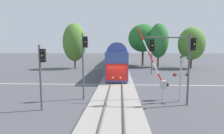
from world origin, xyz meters
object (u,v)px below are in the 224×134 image
Objects in this scene: oak_behind_train at (75,42)px; maple_right_background at (191,44)px; crossing_gate_near at (160,78)px; crossing_signal_mast at (181,74)px; traffic_signal_near_left at (42,67)px; traffic_signal_median at (84,56)px; traffic_signal_near_right at (177,52)px; oak_far_right at (159,41)px; commuter_train at (119,54)px; elm_centre_background at (143,38)px; traffic_signal_far_side at (153,54)px.

oak_behind_train is 1.09× the size of maple_right_background.
crossing_gate_near is 0.71× the size of maple_right_background.
crossing_signal_mast is 0.42× the size of oak_behind_train.
crossing_gate_near reaches higher than crossing_signal_mast.
traffic_signal_near_left is (-9.61, -3.19, 1.30)m from crossing_gate_near.
crossing_signal_mast is 28.77m from oak_behind_train.
maple_right_background is at bearing 3.18° from oak_behind_train.
maple_right_background reaches higher than traffic_signal_median.
oak_behind_train is at bearing 98.90° from traffic_signal_near_left.
traffic_signal_near_right is 29.18m from oak_far_right.
traffic_signal_median is at bearing -179.16° from crossing_gate_near.
traffic_signal_near_left is (-10.62, -1.74, -1.05)m from traffic_signal_near_right.
traffic_signal_near_left is at bearing -130.56° from traffic_signal_median.
oak_behind_train is at bearing 106.12° from traffic_signal_median.
commuter_train is at bearing 96.38° from crossing_gate_near.
maple_right_background is at bearing 67.05° from traffic_signal_near_right.
commuter_train is 9.64m from elm_centre_background.
traffic_signal_near_left is at bearing -161.63° from crossing_gate_near.
traffic_signal_median is (-8.64, 0.39, 1.54)m from crossing_signal_mast.
traffic_signal_median is at bearing 170.37° from traffic_signal_near_right.
traffic_signal_median is at bearing -127.38° from maple_right_background.
oak_far_right is at bearing 73.82° from traffic_signal_far_side.
maple_right_background is (19.17, 25.08, 1.47)m from traffic_signal_median.
elm_centre_background is at bearing 87.94° from traffic_signal_near_right.
elm_centre_background is at bearing -43.05° from commuter_train.
maple_right_background reaches higher than traffic_signal_near_right.
elm_centre_background is (2.17, 30.98, 4.98)m from crossing_gate_near.
crossing_gate_near is 1.24× the size of traffic_signal_far_side.
elm_centre_background is at bearing 149.11° from maple_right_background.
traffic_signal_far_side is at bearing -137.41° from maple_right_background.
traffic_signal_median is 31.60m from maple_right_background.
crossing_gate_near is 7.25m from traffic_signal_median.
crossing_signal_mast is at bearing 13.44° from traffic_signal_near_left.
commuter_train reaches higher than traffic_signal_near_left.
traffic_signal_near_left is (-11.28, -2.70, 0.84)m from crossing_signal_mast.
elm_centre_background reaches higher than oak_far_right.
elm_centre_background is (0.16, 15.37, 3.51)m from traffic_signal_far_side.
commuter_train is 37.09m from crossing_gate_near.
elm_centre_background is at bearing 89.39° from traffic_signal_far_side.
commuter_train is at bearing 53.98° from oak_behind_train.
commuter_train is at bearing 143.96° from maple_right_background.
oak_far_right is 4.94m from elm_centre_background.
maple_right_background reaches higher than crossing_signal_mast.
oak_behind_train is at bearing 120.64° from traffic_signal_near_right.
traffic_signal_near_right is 8.09m from traffic_signal_median.
oak_far_right reaches higher than crossing_gate_near.
oak_far_right is at bearing 11.17° from oak_behind_train.
traffic_signal_near_right is (1.00, -1.46, 2.35)m from crossing_gate_near.
maple_right_background is (10.19, 9.37, 1.99)m from traffic_signal_far_side.
crossing_gate_near is 10.21m from traffic_signal_near_left.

